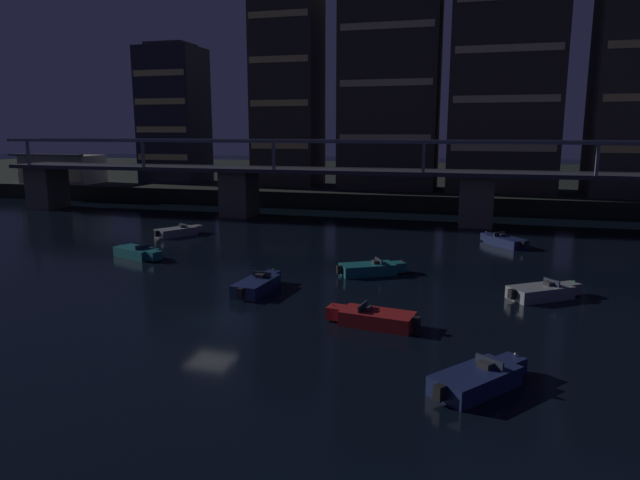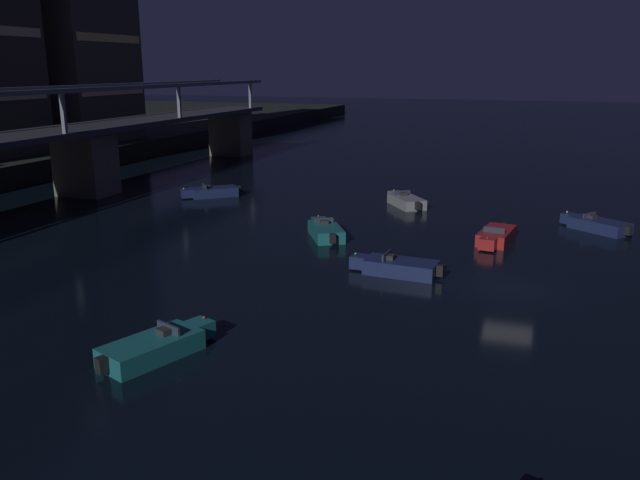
{
  "view_description": "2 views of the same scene",
  "coord_description": "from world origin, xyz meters",
  "px_view_note": "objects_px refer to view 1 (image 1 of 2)",
  "views": [
    {
      "loc": [
        13.95,
        -27.37,
        10.35
      ],
      "look_at": [
        2.66,
        13.61,
        2.11
      ],
      "focal_mm": 31.63,
      "sensor_mm": 36.0,
      "label": 1
    },
    {
      "loc": [
        -32.83,
        -0.88,
        10.98
      ],
      "look_at": [
        -0.47,
        10.17,
        1.82
      ],
      "focal_mm": 36.35,
      "sensor_mm": 36.0,
      "label": 2
    }
  ],
  "objects_px": {
    "tower_west_low": "(174,115)",
    "speedboat_near_right": "(374,318)",
    "speedboat_mid_right": "(258,285)",
    "speedboat_mid_left": "(138,253)",
    "speedboat_far_right": "(479,379)",
    "speedboat_near_left": "(370,269)",
    "waterfront_pavilion": "(63,169)",
    "tower_east_tall": "(505,76)",
    "speedboat_mid_center": "(543,292)",
    "speedboat_far_center": "(178,232)",
    "tower_west_tall": "(288,82)",
    "speedboat_far_left": "(504,241)",
    "river_bridge": "(351,184)",
    "tower_central": "(391,57)"
  },
  "relations": [
    {
      "from": "river_bridge",
      "to": "speedboat_mid_center",
      "type": "xyz_separation_m",
      "value": [
        18.41,
        -27.69,
        -3.84
      ]
    },
    {
      "from": "tower_west_low",
      "to": "tower_west_tall",
      "type": "relative_size",
      "value": 0.7
    },
    {
      "from": "speedboat_near_left",
      "to": "speedboat_near_right",
      "type": "height_order",
      "value": "same"
    },
    {
      "from": "river_bridge",
      "to": "speedboat_near_left",
      "type": "bearing_deg",
      "value": -74.46
    },
    {
      "from": "tower_east_tall",
      "to": "speedboat_near_right",
      "type": "relative_size",
      "value": 5.91
    },
    {
      "from": "tower_central",
      "to": "waterfront_pavilion",
      "type": "relative_size",
      "value": 2.97
    },
    {
      "from": "tower_west_low",
      "to": "waterfront_pavilion",
      "type": "distance_m",
      "value": 19.77
    },
    {
      "from": "waterfront_pavilion",
      "to": "speedboat_far_right",
      "type": "xyz_separation_m",
      "value": [
        64.24,
        -53.8,
        -4.02
      ]
    },
    {
      "from": "speedboat_mid_left",
      "to": "speedboat_mid_center",
      "type": "bearing_deg",
      "value": -6.34
    },
    {
      "from": "speedboat_mid_center",
      "to": "speedboat_far_center",
      "type": "bearing_deg",
      "value": 158.06
    },
    {
      "from": "tower_west_tall",
      "to": "speedboat_near_right",
      "type": "xyz_separation_m",
      "value": [
        22.85,
        -53.79,
        -17.08
      ]
    },
    {
      "from": "speedboat_near_left",
      "to": "speedboat_mid_center",
      "type": "distance_m",
      "value": 11.95
    },
    {
      "from": "tower_central",
      "to": "tower_west_low",
      "type": "bearing_deg",
      "value": 178.18
    },
    {
      "from": "tower_central",
      "to": "speedboat_near_left",
      "type": "bearing_deg",
      "value": -83.0
    },
    {
      "from": "speedboat_far_right",
      "to": "speedboat_mid_left",
      "type": "bearing_deg",
      "value": 147.11
    },
    {
      "from": "waterfront_pavilion",
      "to": "speedboat_far_left",
      "type": "distance_m",
      "value": 70.43
    },
    {
      "from": "tower_west_low",
      "to": "speedboat_far_center",
      "type": "distance_m",
      "value": 39.27
    },
    {
      "from": "speedboat_mid_right",
      "to": "tower_central",
      "type": "bearing_deg",
      "value": 88.5
    },
    {
      "from": "river_bridge",
      "to": "speedboat_mid_right",
      "type": "bearing_deg",
      "value": -89.1
    },
    {
      "from": "speedboat_near_right",
      "to": "speedboat_far_left",
      "type": "bearing_deg",
      "value": 72.51
    },
    {
      "from": "tower_west_low",
      "to": "speedboat_mid_center",
      "type": "xyz_separation_m",
      "value": [
        51.33,
        -45.75,
        -12.42
      ]
    },
    {
      "from": "tower_west_low",
      "to": "speedboat_mid_left",
      "type": "height_order",
      "value": "tower_west_low"
    },
    {
      "from": "speedboat_mid_right",
      "to": "speedboat_mid_center",
      "type": "bearing_deg",
      "value": 10.19
    },
    {
      "from": "river_bridge",
      "to": "tower_east_tall",
      "type": "bearing_deg",
      "value": 44.81
    },
    {
      "from": "tower_east_tall",
      "to": "river_bridge",
      "type": "bearing_deg",
      "value": -135.19
    },
    {
      "from": "tower_east_tall",
      "to": "waterfront_pavilion",
      "type": "bearing_deg",
      "value": -175.67
    },
    {
      "from": "speedboat_mid_right",
      "to": "speedboat_far_left",
      "type": "distance_m",
      "value": 25.82
    },
    {
      "from": "speedboat_mid_right",
      "to": "tower_west_low",
      "type": "bearing_deg",
      "value": 124.3
    },
    {
      "from": "speedboat_near_right",
      "to": "waterfront_pavilion",
      "type": "bearing_deg",
      "value": 141.09
    },
    {
      "from": "speedboat_far_left",
      "to": "speedboat_far_center",
      "type": "distance_m",
      "value": 31.6
    },
    {
      "from": "tower_west_tall",
      "to": "speedboat_far_right",
      "type": "height_order",
      "value": "tower_west_tall"
    },
    {
      "from": "tower_east_tall",
      "to": "speedboat_near_left",
      "type": "relative_size",
      "value": 6.34
    },
    {
      "from": "speedboat_near_right",
      "to": "speedboat_far_right",
      "type": "height_order",
      "value": "same"
    },
    {
      "from": "tower_west_low",
      "to": "tower_west_tall",
      "type": "distance_m",
      "value": 19.65
    },
    {
      "from": "tower_central",
      "to": "speedboat_mid_center",
      "type": "bearing_deg",
      "value": -69.53
    },
    {
      "from": "speedboat_far_left",
      "to": "tower_central",
      "type": "bearing_deg",
      "value": 118.36
    },
    {
      "from": "tower_west_low",
      "to": "speedboat_mid_right",
      "type": "xyz_separation_m",
      "value": [
        33.41,
        -48.98,
        -12.42
      ]
    },
    {
      "from": "speedboat_mid_left",
      "to": "speedboat_far_right",
      "type": "relative_size",
      "value": 1.09
    },
    {
      "from": "tower_east_tall",
      "to": "speedboat_far_left",
      "type": "bearing_deg",
      "value": -90.63
    },
    {
      "from": "speedboat_mid_left",
      "to": "speedboat_far_center",
      "type": "height_order",
      "value": "same"
    },
    {
      "from": "tower_west_low",
      "to": "speedboat_near_right",
      "type": "relative_size",
      "value": 4.12
    },
    {
      "from": "tower_west_low",
      "to": "speedboat_near_right",
      "type": "distance_m",
      "value": 69.17
    },
    {
      "from": "tower_west_tall",
      "to": "tower_central",
      "type": "height_order",
      "value": "tower_central"
    },
    {
      "from": "speedboat_mid_left",
      "to": "speedboat_far_right",
      "type": "distance_m",
      "value": 32.54
    },
    {
      "from": "river_bridge",
      "to": "tower_west_low",
      "type": "distance_m",
      "value": 38.52
    },
    {
      "from": "tower_west_tall",
      "to": "river_bridge",
      "type": "bearing_deg",
      "value": -52.87
    },
    {
      "from": "waterfront_pavilion",
      "to": "speedboat_far_right",
      "type": "relative_size",
      "value": 2.67
    },
    {
      "from": "tower_west_tall",
      "to": "speedboat_near_left",
      "type": "height_order",
      "value": "tower_west_tall"
    },
    {
      "from": "tower_west_low",
      "to": "tower_central",
      "type": "height_order",
      "value": "tower_central"
    },
    {
      "from": "tower_central",
      "to": "speedboat_near_right",
      "type": "relative_size",
      "value": 7.04
    }
  ]
}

